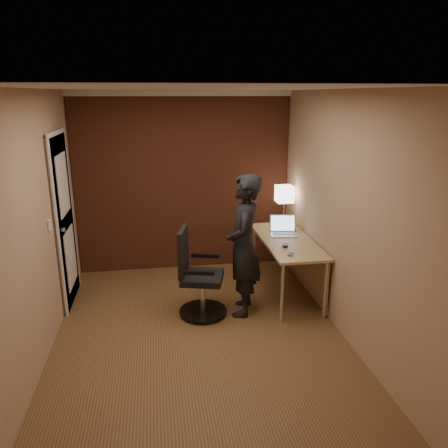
{
  "coord_description": "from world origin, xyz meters",
  "views": [
    {
      "loc": [
        -0.38,
        -4.08,
        2.45
      ],
      "look_at": [
        0.35,
        0.55,
        1.05
      ],
      "focal_mm": 35.0,
      "sensor_mm": 36.0,
      "label": 1
    }
  ],
  "objects_px": {
    "mouse": "(285,245)",
    "person": "(244,246)",
    "desk_lamp": "(284,194)",
    "desk": "(292,249)",
    "phone": "(291,254)",
    "laptop": "(283,229)",
    "office_chair": "(197,278)"
  },
  "relations": [
    {
      "from": "desk",
      "to": "person",
      "type": "relative_size",
      "value": 0.92
    },
    {
      "from": "desk_lamp",
      "to": "phone",
      "type": "height_order",
      "value": "desk_lamp"
    },
    {
      "from": "desk_lamp",
      "to": "phone",
      "type": "relative_size",
      "value": 4.65
    },
    {
      "from": "desk",
      "to": "phone",
      "type": "height_order",
      "value": "phone"
    },
    {
      "from": "laptop",
      "to": "desk",
      "type": "bearing_deg",
      "value": -75.76
    },
    {
      "from": "desk",
      "to": "person",
      "type": "distance_m",
      "value": 0.82
    },
    {
      "from": "desk_lamp",
      "to": "person",
      "type": "distance_m",
      "value": 1.32
    },
    {
      "from": "laptop",
      "to": "person",
      "type": "xyz_separation_m",
      "value": [
        -0.64,
        -0.61,
        0.02
      ]
    },
    {
      "from": "desk_lamp",
      "to": "mouse",
      "type": "relative_size",
      "value": 5.35
    },
    {
      "from": "mouse",
      "to": "person",
      "type": "relative_size",
      "value": 0.06
    },
    {
      "from": "mouse",
      "to": "office_chair",
      "type": "relative_size",
      "value": 0.1
    },
    {
      "from": "desk_lamp",
      "to": "mouse",
      "type": "distance_m",
      "value": 1.01
    },
    {
      "from": "desk_lamp",
      "to": "mouse",
      "type": "bearing_deg",
      "value": -105.16
    },
    {
      "from": "desk",
      "to": "desk_lamp",
      "type": "xyz_separation_m",
      "value": [
        0.07,
        0.64,
        0.55
      ]
    },
    {
      "from": "desk_lamp",
      "to": "person",
      "type": "height_order",
      "value": "person"
    },
    {
      "from": "desk_lamp",
      "to": "office_chair",
      "type": "height_order",
      "value": "desk_lamp"
    },
    {
      "from": "desk",
      "to": "laptop",
      "type": "distance_m",
      "value": 0.31
    },
    {
      "from": "phone",
      "to": "person",
      "type": "bearing_deg",
      "value": -172.0
    },
    {
      "from": "phone",
      "to": "office_chair",
      "type": "distance_m",
      "value": 1.09
    },
    {
      "from": "person",
      "to": "desk",
      "type": "bearing_deg",
      "value": 132.88
    },
    {
      "from": "desk_lamp",
      "to": "office_chair",
      "type": "distance_m",
      "value": 1.78
    },
    {
      "from": "laptop",
      "to": "phone",
      "type": "relative_size",
      "value": 3.18
    },
    {
      "from": "desk",
      "to": "office_chair",
      "type": "distance_m",
      "value": 1.29
    },
    {
      "from": "phone",
      "to": "person",
      "type": "relative_size",
      "value": 0.07
    },
    {
      "from": "office_chair",
      "to": "person",
      "type": "height_order",
      "value": "person"
    },
    {
      "from": "desk",
      "to": "phone",
      "type": "distance_m",
      "value": 0.57
    },
    {
      "from": "phone",
      "to": "office_chair",
      "type": "relative_size",
      "value": 0.11
    },
    {
      "from": "desk_lamp",
      "to": "phone",
      "type": "xyz_separation_m",
      "value": [
        -0.26,
        -1.16,
        -0.41
      ]
    },
    {
      "from": "laptop",
      "to": "phone",
      "type": "xyz_separation_m",
      "value": [
        -0.13,
        -0.75,
        -0.06
      ]
    },
    {
      "from": "mouse",
      "to": "person",
      "type": "bearing_deg",
      "value": -144.11
    },
    {
      "from": "mouse",
      "to": "desk",
      "type": "bearing_deg",
      "value": 78.18
    },
    {
      "from": "laptop",
      "to": "office_chair",
      "type": "bearing_deg",
      "value": -153.08
    }
  ]
}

